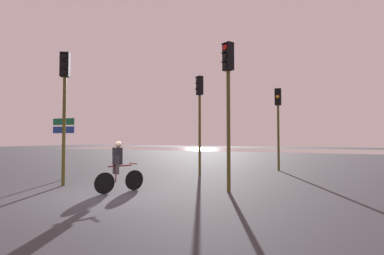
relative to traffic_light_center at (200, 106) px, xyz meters
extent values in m
plane|color=#333338|center=(-0.37, -6.13, -3.27)|extent=(120.00, 120.00, 0.00)
cube|color=gray|center=(-0.37, 32.97, -3.26)|extent=(80.00, 16.00, 0.01)
cylinder|color=#4C4719|center=(0.00, 0.00, -1.36)|extent=(0.12, 0.12, 3.82)
cube|color=black|center=(0.00, 0.00, 1.01)|extent=(0.40, 0.38, 0.90)
cylinder|color=black|center=(-0.08, -0.10, 1.30)|extent=(0.17, 0.14, 0.19)
cube|color=black|center=(-0.09, -0.12, 1.41)|extent=(0.22, 0.21, 0.02)
cylinder|color=black|center=(-0.08, -0.10, 1.01)|extent=(0.17, 0.14, 0.19)
cube|color=black|center=(-0.09, -0.12, 1.12)|extent=(0.22, 0.21, 0.02)
cylinder|color=black|center=(-0.08, -0.10, 0.72)|extent=(0.17, 0.14, 0.19)
cube|color=black|center=(-0.09, -0.12, 0.83)|extent=(0.22, 0.21, 0.02)
cylinder|color=#4C4719|center=(2.80, -3.99, -1.32)|extent=(0.12, 0.12, 3.90)
cube|color=black|center=(2.80, -3.99, 1.08)|extent=(0.40, 0.37, 0.90)
cylinder|color=red|center=(2.72, -4.11, 1.37)|extent=(0.18, 0.13, 0.19)
cube|color=black|center=(2.71, -4.12, 1.48)|extent=(0.22, 0.20, 0.02)
cylinder|color=black|center=(2.72, -4.11, 1.08)|extent=(0.18, 0.13, 0.19)
cube|color=black|center=(2.71, -4.12, 1.19)|extent=(0.22, 0.20, 0.02)
cylinder|color=black|center=(2.72, -4.11, 0.79)|extent=(0.18, 0.13, 0.19)
cube|color=black|center=(2.71, -4.12, 0.90)|extent=(0.22, 0.20, 0.02)
cylinder|color=#4C4719|center=(-3.04, -5.31, -1.28)|extent=(0.12, 0.12, 3.97)
cube|color=black|center=(-3.04, -5.31, 1.15)|extent=(0.40, 0.37, 0.90)
cylinder|color=black|center=(-2.97, -5.43, 1.44)|extent=(0.18, 0.12, 0.19)
cube|color=black|center=(-2.96, -5.45, 1.55)|extent=(0.22, 0.20, 0.02)
cylinder|color=black|center=(-2.97, -5.43, 1.15)|extent=(0.18, 0.12, 0.19)
cube|color=black|center=(-2.96, -5.45, 1.26)|extent=(0.22, 0.20, 0.02)
cylinder|color=black|center=(-2.97, -5.43, 0.86)|extent=(0.18, 0.12, 0.19)
cube|color=black|center=(-2.96, -5.45, 0.97)|extent=(0.22, 0.20, 0.02)
cylinder|color=#4C4719|center=(3.13, 3.37, -1.51)|extent=(0.12, 0.12, 3.51)
cube|color=black|center=(3.13, 3.37, 0.70)|extent=(0.32, 0.24, 0.90)
cylinder|color=black|center=(3.14, 3.23, 0.99)|extent=(0.19, 0.03, 0.19)
cube|color=black|center=(3.14, 3.21, 1.10)|extent=(0.19, 0.12, 0.02)
cylinder|color=orange|center=(3.14, 3.23, 0.70)|extent=(0.19, 0.03, 0.19)
cube|color=black|center=(3.14, 3.21, 0.81)|extent=(0.19, 0.12, 0.02)
cylinder|color=black|center=(3.14, 3.23, 0.41)|extent=(0.19, 0.03, 0.19)
cube|color=black|center=(3.14, 3.21, 0.52)|extent=(0.19, 0.12, 0.02)
cylinder|color=slate|center=(-4.35, -4.15, -1.97)|extent=(0.08, 0.08, 2.60)
cube|color=#116038|center=(-4.34, -4.20, -0.86)|extent=(1.10, 0.13, 0.28)
cube|color=navy|center=(-4.34, -4.20, -1.20)|extent=(1.10, 0.13, 0.28)
cylinder|color=black|center=(-0.15, -4.97, -2.94)|extent=(0.29, 0.63, 0.66)
cylinder|color=black|center=(-0.55, -5.94, -2.94)|extent=(0.29, 0.63, 0.66)
cylinder|color=maroon|center=(-0.35, -5.46, -2.44)|extent=(0.36, 0.79, 0.04)
cylinder|color=maroon|center=(-0.40, -5.60, -2.66)|extent=(0.04, 0.04, 0.55)
cylinder|color=maroon|center=(-0.17, -5.02, -2.39)|extent=(0.44, 0.20, 0.03)
cylinder|color=#3F3F47|center=(-0.31, -5.64, -2.39)|extent=(0.11, 0.11, 0.60)
cylinder|color=#3F3F47|center=(-0.50, -5.56, -2.39)|extent=(0.11, 0.11, 0.60)
cube|color=black|center=(-0.39, -5.55, -2.12)|extent=(0.35, 0.30, 0.54)
sphere|color=beige|center=(-0.37, -5.52, -1.75)|extent=(0.20, 0.20, 0.20)
camera|label=1|loc=(5.86, -13.13, -1.58)|focal=28.00mm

